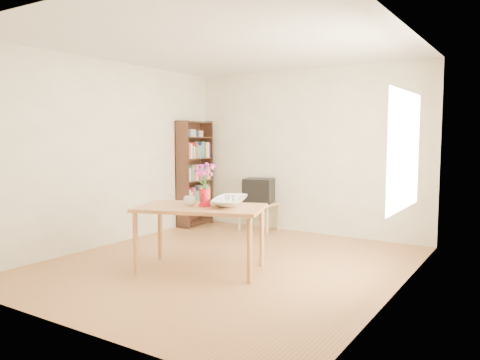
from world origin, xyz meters
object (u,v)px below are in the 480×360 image
Objects in this scene: mug at (190,201)px; bowl at (230,183)px; table at (201,213)px; pitcher at (205,198)px; television at (259,190)px.

bowl is (0.36, 0.30, 0.20)m from mug.
table is 7.67× the size of pitcher.
television is at bearing 90.44° from pitcher.
mug is 0.26× the size of bowl.
pitcher is at bearing -126.64° from bowl.
pitcher reaches higher than mug.
table is 11.54× the size of mug.
mug is (-0.13, -0.03, 0.14)m from table.
television is (-0.60, 2.37, -0.01)m from table.
bowl is at bearing 31.44° from table.
mug is at bearing -93.97° from television.
pitcher is at bearing -89.63° from television.
bowl is 0.98× the size of television.
television is at bearing -126.90° from mug.
bowl is 2.28m from television.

